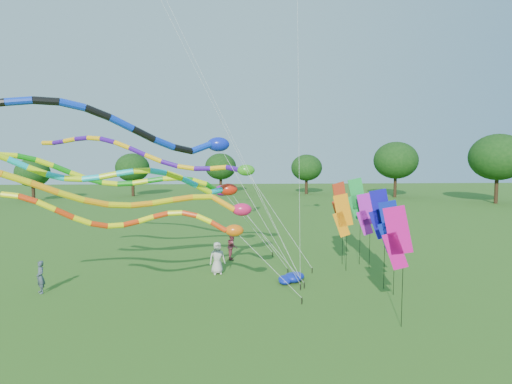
{
  "coord_description": "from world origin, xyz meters",
  "views": [
    {
      "loc": [
        -0.98,
        -17.14,
        6.57
      ],
      "look_at": [
        0.19,
        3.16,
        4.8
      ],
      "focal_mm": 30.0,
      "sensor_mm": 36.0,
      "label": 1
    }
  ],
  "objects": [
    {
      "name": "banner_pole_orange",
      "position": [
        5.25,
        6.34,
        3.17
      ],
      "size": [
        1.16,
        0.29,
        4.43
      ],
      "rotation": [
        0.0,
        0.0,
        -0.19
      ],
      "color": "black",
      "rests_on": "ground"
    },
    {
      "name": "tube_kite_red",
      "position": [
        -4.0,
        0.27,
        3.91
      ],
      "size": [
        11.34,
        2.2,
        5.71
      ],
      "rotation": [
        0.0,
        0.0,
        0.13
      ],
      "color": "black",
      "rests_on": "ground"
    },
    {
      "name": "banner_pole_magenta_a",
      "position": [
        5.27,
        -1.52,
        3.44
      ],
      "size": [
        1.1,
        0.54,
        4.7
      ],
      "rotation": [
        0.0,
        0.0,
        -0.41
      ],
      "color": "black",
      "rests_on": "ground"
    },
    {
      "name": "blue_nylon_heap",
      "position": [
        1.86,
        4.28,
        0.23
      ],
      "size": [
        1.38,
        1.66,
        0.5
      ],
      "color": "#0B1E9B",
      "rests_on": "ground"
    },
    {
      "name": "ground",
      "position": [
        0.0,
        0.0,
        0.0
      ],
      "size": [
        160.0,
        160.0,
        0.0
      ],
      "primitive_type": "plane",
      "color": "#2A5D18",
      "rests_on": "ground"
    },
    {
      "name": "banner_pole_violet",
      "position": [
        6.77,
        6.9,
        3.16
      ],
      "size": [
        1.1,
        0.54,
        4.42
      ],
      "rotation": [
        0.0,
        0.0,
        -0.41
      ],
      "color": "black",
      "rests_on": "ground"
    },
    {
      "name": "tube_kite_blue",
      "position": [
        -5.51,
        -0.59,
        7.62
      ],
      "size": [
        14.79,
        6.14,
        9.24
      ],
      "rotation": [
        0.0,
        0.0,
        0.42
      ],
      "color": "black",
      "rests_on": "ground"
    },
    {
      "name": "tube_kite_green",
      "position": [
        -5.59,
        7.68,
        5.1
      ],
      "size": [
        14.19,
        4.74,
        7.28
      ],
      "rotation": [
        0.0,
        0.0,
        0.32
      ],
      "color": "black",
      "rests_on": "ground"
    },
    {
      "name": "tube_kite_orange",
      "position": [
        -5.24,
        0.86,
        4.86
      ],
      "size": [
        15.24,
        5.02,
        6.95
      ],
      "rotation": [
        0.0,
        0.0,
        0.29
      ],
      "color": "black",
      "rests_on": "ground"
    },
    {
      "name": "tree_ring",
      "position": [
        3.09,
        -5.88,
        5.48
      ],
      "size": [
        116.89,
        122.44,
        9.58
      ],
      "color": "#382314",
      "rests_on": "ground"
    },
    {
      "name": "banner_pole_green",
      "position": [
        6.45,
        7.72,
        3.96
      ],
      "size": [
        1.16,
        0.16,
        5.23
      ],
      "rotation": [
        0.0,
        0.0,
        -0.07
      ],
      "color": "black",
      "rests_on": "ground"
    },
    {
      "name": "person_a",
      "position": [
        -1.78,
        6.13,
        0.89
      ],
      "size": [
        0.98,
        0.76,
        1.78
      ],
      "primitive_type": "imported",
      "rotation": [
        0.0,
        0.0,
        0.25
      ],
      "color": "#BCB4A9",
      "rests_on": "ground"
    },
    {
      "name": "person_b",
      "position": [
        -10.07,
        3.29,
        0.78
      ],
      "size": [
        0.65,
        0.67,
        1.55
      ],
      "primitive_type": "imported",
      "rotation": [
        0.0,
        0.0,
        -0.84
      ],
      "color": "#3C4654",
      "rests_on": "ground"
    },
    {
      "name": "banner_pole_blue_b",
      "position": [
        6.38,
        2.16,
        3.24
      ],
      "size": [
        1.12,
        0.48,
        4.5
      ],
      "rotation": [
        0.0,
        0.0,
        -0.35
      ],
      "color": "black",
      "rests_on": "ground"
    },
    {
      "name": "tube_kite_purple",
      "position": [
        -5.07,
        8.43,
        6.45
      ],
      "size": [
        16.31,
        5.26,
        8.37
      ],
      "rotation": [
        0.0,
        0.0,
        -0.29
      ],
      "color": "black",
      "rests_on": "ground"
    },
    {
      "name": "tube_kite_cyan",
      "position": [
        -4.67,
        3.33,
        5.37
      ],
      "size": [
        13.09,
        4.53,
        7.27
      ],
      "rotation": [
        0.0,
        0.0,
        0.36
      ],
      "color": "black",
      "rests_on": "ground"
    },
    {
      "name": "banner_pole_red",
      "position": [
        5.42,
        7.67,
        3.74
      ],
      "size": [
        1.11,
        0.49,
        5.01
      ],
      "rotation": [
        0.0,
        0.0,
        0.37
      ],
      "color": "black",
      "rests_on": "ground"
    },
    {
      "name": "banner_pole_blue_a",
      "position": [
        6.25,
        3.1,
        3.69
      ],
      "size": [
        1.1,
        0.52,
        4.95
      ],
      "rotation": [
        0.0,
        0.0,
        -0.4
      ],
      "color": "black",
      "rests_on": "ground"
    },
    {
      "name": "person_c",
      "position": [
        -0.94,
        9.38,
        0.83
      ],
      "size": [
        0.64,
        0.82,
        1.65
      ],
      "primitive_type": "imported",
      "rotation": [
        0.0,
        0.0,
        1.55
      ],
      "color": "#913443",
      "rests_on": "ground"
    }
  ]
}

